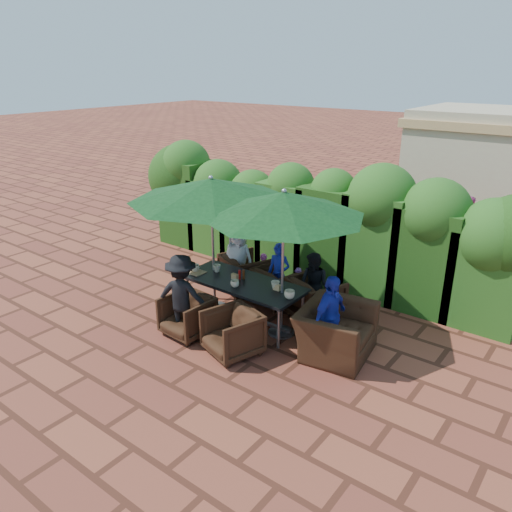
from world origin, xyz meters
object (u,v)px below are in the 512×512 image
Objects in this scene: chair_far_left at (245,271)px; chair_far_mid at (277,284)px; umbrella_left at (211,190)px; umbrella_right at (284,205)px; chair_near_right at (232,331)px; chair_far_right at (316,296)px; chair_end_right at (336,324)px; chair_near_left at (187,314)px; dining_table at (243,286)px.

chair_far_mid is (0.80, -0.05, -0.03)m from chair_far_left.
umbrella_left is 1.50m from umbrella_right.
chair_far_right is at bearing 94.78° from chair_near_right.
chair_far_left is 1.69m from chair_far_right.
chair_far_mid is at bearing 54.12° from chair_end_right.
umbrella_left is 3.81× the size of chair_near_left.
umbrella_left is at bearing 60.68° from chair_far_mid.
umbrella_left and umbrella_right have the same top height.
chair_far_right is 1.07× the size of chair_near_right.
dining_table is 0.85× the size of umbrella_right.
chair_end_right is (1.25, 0.96, 0.12)m from chair_near_right.
chair_far_mid is at bearing 129.26° from umbrella_right.
chair_far_right reaches higher than chair_far_mid.
dining_table is at bearing 67.27° from chair_near_left.
umbrella_left is 2.57m from chair_far_right.
chair_far_left is at bearing 9.11° from chair_far_mid.
chair_far_right is 2.24m from chair_near_left.
chair_end_right is (2.21, 0.97, 0.14)m from chair_near_left.
chair_far_mid is (-0.72, 0.88, -1.83)m from umbrella_right.
chair_near_left is 0.96× the size of chair_near_right.
chair_near_right reaches higher than chair_far_mid.
umbrella_left is 2.42m from chair_near_right.
chair_far_right is at bearing 42.66° from dining_table.
chair_far_right reaches higher than chair_far_left.
chair_far_left is at bearing 17.49° from chair_far_right.
dining_table is 1.77m from chair_end_right.
umbrella_left is 2.17m from chair_far_mid.
chair_far_mid is at bearing -160.39° from chair_far_left.
dining_table is 1.29m from chair_far_right.
umbrella_left is 3.64× the size of chair_near_right.
chair_far_mid is (0.04, 0.94, -0.29)m from dining_table.
chair_end_right is at bearing 165.80° from chair_far_mid.
chair_far_left is at bearing 91.37° from umbrella_left.
umbrella_right is 2.17× the size of chair_end_right.
chair_near_left is (0.29, -0.99, -1.84)m from umbrella_left.
chair_far_right is 1.12× the size of chair_near_left.
umbrella_left reaches higher than chair_far_right.
dining_table is at bearing 150.86° from chair_far_left.
chair_far_right is (1.69, -0.14, 0.00)m from chair_far_left.
umbrella_right is at bearing 81.21° from chair_end_right.
chair_end_right reaches higher than chair_far_mid.
chair_far_left is at bearing 141.73° from chair_near_right.
umbrella_left is 3.39× the size of chair_far_right.
chair_near_left is 0.63× the size of chair_end_right.
umbrella_right is 3.42× the size of chair_near_left.
chair_end_right is (1.72, -0.88, 0.13)m from chair_far_mid.
chair_far_right is at bearing -161.17° from chair_far_left.
umbrella_right is 3.30× the size of chair_far_mid.
chair_far_right reaches higher than dining_table.
umbrella_right reaches higher than chair_far_right.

